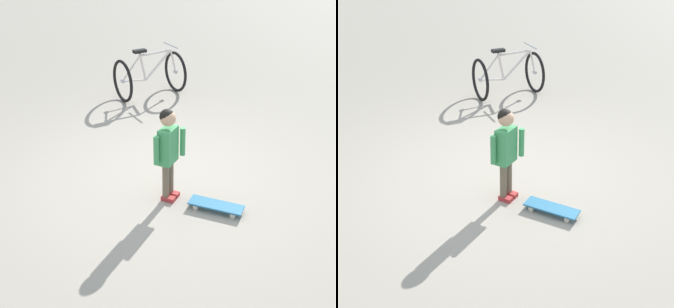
% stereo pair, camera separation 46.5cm
% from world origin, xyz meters
% --- Properties ---
extents(ground_plane, '(50.00, 50.00, 0.00)m').
position_xyz_m(ground_plane, '(0.00, 0.00, 0.00)').
color(ground_plane, '#9E9384').
extents(child_person, '(0.40, 0.23, 1.06)m').
position_xyz_m(child_person, '(0.28, 0.39, 0.66)').
color(child_person, brown).
rests_on(child_person, ground).
extents(skateboard, '(0.37, 0.62, 0.07)m').
position_xyz_m(skateboard, '(0.13, 0.94, 0.06)').
color(skateboard, teal).
rests_on(skateboard, ground).
extents(bicycle_near, '(1.24, 1.01, 0.85)m').
position_xyz_m(bicycle_near, '(-1.94, -1.97, 0.38)').
color(bicycle_near, black).
rests_on(bicycle_near, ground).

